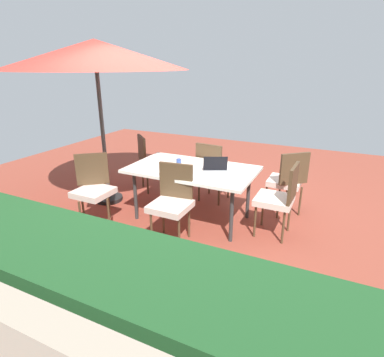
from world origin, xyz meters
TOP-DOWN VIEW (x-y plane):
  - ground_plane at (0.00, 0.00)m, footprint 10.00×10.00m
  - hedge_row at (0.00, 2.48)m, footprint 6.30×0.77m
  - dining_table at (0.00, 0.00)m, footprint 1.74×1.03m
  - patio_umbrella at (1.52, 0.01)m, footprint 2.68×2.68m
  - chair_west at (-1.21, -0.05)m, footprint 0.47×0.46m
  - chair_north at (-0.04, 0.64)m, footprint 0.48×0.49m
  - chair_southeast at (1.14, -0.70)m, footprint 0.59×0.59m
  - chair_south at (-0.02, -0.71)m, footprint 0.47×0.48m
  - chair_southwest at (-1.18, -0.74)m, footprint 0.58×0.59m
  - chair_northeast at (1.16, 0.72)m, footprint 0.58×0.58m
  - laptop at (-0.32, -0.06)m, footprint 0.40×0.36m
  - cup at (0.19, 0.04)m, footprint 0.07×0.07m

SIDE VIEW (x-z plane):
  - ground_plane at x=0.00m, z-range -0.02..0.00m
  - hedge_row at x=0.00m, z-range 0.00..1.01m
  - chair_west at x=-1.21m, z-range 0.06..1.04m
  - chair_north at x=-0.04m, z-range 0.06..1.04m
  - chair_southeast at x=1.14m, z-range 0.06..1.04m
  - chair_south at x=-0.02m, z-range 0.06..1.04m
  - chair_southwest at x=-1.18m, z-range 0.06..1.04m
  - chair_northeast at x=1.16m, z-range 0.06..1.04m
  - dining_table at x=0.00m, z-range 0.33..1.10m
  - laptop at x=-0.32m, z-range 0.71..0.92m
  - cup at x=0.19m, z-range 0.77..0.89m
  - patio_umbrella at x=1.52m, z-range 1.01..3.48m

